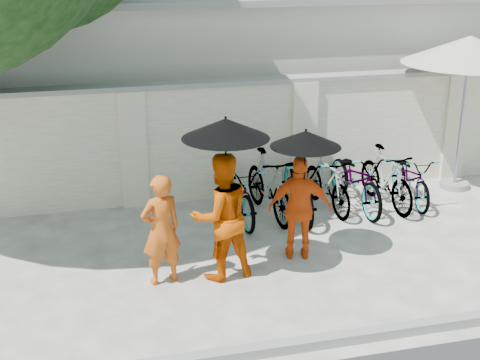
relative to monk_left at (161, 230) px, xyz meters
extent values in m
plane|color=beige|center=(0.93, -0.25, -0.75)|extent=(80.00, 80.00, 0.00)
cube|color=gray|center=(0.93, -1.95, -0.69)|extent=(40.00, 0.16, 0.12)
cube|color=#EFE8BF|center=(1.93, 2.95, 0.25)|extent=(20.00, 0.30, 2.00)
cube|color=#B9B0A3|center=(2.93, 6.75, 0.85)|extent=(14.00, 6.00, 3.20)
imported|color=#C15313|center=(0.00, 0.00, 0.00)|extent=(0.63, 0.50, 1.51)
imported|color=#C34401|center=(0.80, -0.03, 0.12)|extent=(0.96, 0.81, 1.75)
cylinder|color=black|center=(0.85, -0.11, 0.79)|extent=(0.02, 0.02, 1.10)
cone|color=black|center=(0.85, -0.11, 1.34)|extent=(1.12, 1.12, 0.26)
imported|color=#E44C0E|center=(2.00, 0.26, 0.00)|extent=(0.95, 0.60, 1.51)
cylinder|color=black|center=(2.02, 0.18, 0.57)|extent=(0.02, 0.02, 0.94)
cone|color=black|center=(2.02, 0.18, 1.04)|extent=(0.97, 0.97, 0.22)
cylinder|color=gray|center=(5.72, 2.28, -0.70)|extent=(0.53, 0.53, 0.11)
cylinder|color=#8E8DA0|center=(5.72, 2.28, 0.49)|extent=(0.06, 0.06, 2.49)
cone|color=#B9B6A5|center=(5.72, 2.28, 1.78)|extent=(2.93, 2.93, 0.47)
imported|color=#8E8DA0|center=(1.49, 1.86, -0.28)|extent=(0.73, 1.84, 0.95)
imported|color=#8E8DA0|center=(2.00, 1.83, -0.21)|extent=(0.70, 1.85, 1.09)
imported|color=#8E8DA0|center=(2.52, 1.79, -0.24)|extent=(0.87, 2.00, 1.02)
imported|color=#8E8DA0|center=(3.03, 1.86, -0.27)|extent=(0.63, 1.65, 0.97)
imported|color=#8E8DA0|center=(3.55, 1.84, -0.24)|extent=(0.73, 1.96, 1.02)
imported|color=#8E8DA0|center=(4.07, 1.77, -0.25)|extent=(0.62, 1.73, 1.02)
imported|color=#8E8DA0|center=(4.58, 1.85, -0.32)|extent=(0.76, 1.72, 0.87)
camera|label=1|loc=(-0.95, -7.97, 3.55)|focal=50.00mm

